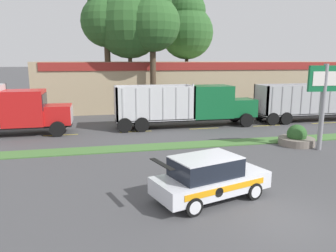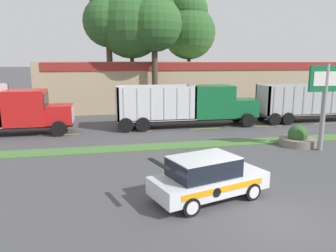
# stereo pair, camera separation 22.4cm
# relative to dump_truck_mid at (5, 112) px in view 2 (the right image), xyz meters

# --- Properties ---
(ground_plane) EXTENTS (600.00, 600.00, 0.00)m
(ground_plane) POSITION_rel_dump_truck_mid_xyz_m (12.29, -15.76, -1.67)
(ground_plane) COLOR #474749
(grass_verge) EXTENTS (120.00, 1.56, 0.06)m
(grass_verge) POSITION_rel_dump_truck_mid_xyz_m (12.29, -5.55, -1.64)
(grass_verge) COLOR #477538
(grass_verge) RESTS_ON ground_plane
(centre_line_3) EXTENTS (2.40, 0.14, 0.01)m
(centre_line_3) POSITION_rel_dump_truck_mid_xyz_m (3.83, -0.77, -1.67)
(centre_line_3) COLOR yellow
(centre_line_3) RESTS_ON ground_plane
(centre_line_4) EXTENTS (2.40, 0.14, 0.01)m
(centre_line_4) POSITION_rel_dump_truck_mid_xyz_m (9.23, -0.77, -1.67)
(centre_line_4) COLOR yellow
(centre_line_4) RESTS_ON ground_plane
(centre_line_5) EXTENTS (2.40, 0.14, 0.01)m
(centre_line_5) POSITION_rel_dump_truck_mid_xyz_m (14.63, -0.77, -1.67)
(centre_line_5) COLOR yellow
(centre_line_5) RESTS_ON ground_plane
(centre_line_6) EXTENTS (2.40, 0.14, 0.01)m
(centre_line_6) POSITION_rel_dump_truck_mid_xyz_m (20.03, -0.77, -1.67)
(centre_line_6) COLOR yellow
(centre_line_6) RESTS_ON ground_plane
(centre_line_7) EXTENTS (2.40, 0.14, 0.01)m
(centre_line_7) POSITION_rel_dump_truck_mid_xyz_m (25.43, -0.77, -1.67)
(centre_line_7) COLOR yellow
(centre_line_7) RESTS_ON ground_plane
(dump_truck_mid) EXTENTS (11.23, 2.78, 3.70)m
(dump_truck_mid) POSITION_rel_dump_truck_mid_xyz_m (0.00, 0.00, 0.00)
(dump_truck_mid) COLOR black
(dump_truck_mid) RESTS_ON ground_plane
(dump_truck_trail) EXTENTS (11.46, 2.63, 3.49)m
(dump_truck_trail) POSITION_rel_dump_truck_mid_xyz_m (14.53, 0.25, 0.03)
(dump_truck_trail) COLOR black
(dump_truck_trail) RESTS_ON ground_plane
(rally_car) EXTENTS (4.84, 3.10, 1.75)m
(rally_car) POSITION_rel_dump_truck_mid_xyz_m (10.50, -13.55, -0.79)
(rally_car) COLOR silver
(rally_car) RESTS_ON ground_plane
(store_sign_post) EXTENTS (2.15, 0.28, 5.07)m
(store_sign_post) POSITION_rel_dump_truck_mid_xyz_m (19.34, -8.19, 1.84)
(store_sign_post) COLOR gray
(store_sign_post) RESTS_ON ground_plane
(stone_planter) EXTENTS (2.21, 2.21, 1.31)m
(stone_planter) POSITION_rel_dump_truck_mid_xyz_m (18.69, -6.87, -1.23)
(stone_planter) COLOR slate
(stone_planter) RESTS_ON ground_plane
(store_building_backdrop) EXTENTS (33.75, 12.10, 5.13)m
(store_building_backdrop) POSITION_rel_dump_truck_mid_xyz_m (17.32, 13.62, 0.90)
(store_building_backdrop) COLOR tan
(store_building_backdrop) RESTS_ON ground_plane
(tree_behind_left) EXTENTS (5.95, 5.95, 12.81)m
(tree_behind_left) POSITION_rel_dump_truck_mid_xyz_m (16.80, 12.33, 7.26)
(tree_behind_left) COLOR #473828
(tree_behind_left) RESTS_ON ground_plane
(tree_behind_centre) EXTENTS (6.56, 6.56, 13.64)m
(tree_behind_centre) POSITION_rel_dump_truck_mid_xyz_m (9.85, 8.12, 7.70)
(tree_behind_centre) COLOR #473828
(tree_behind_centre) RESTS_ON ground_plane
(tree_behind_right) EXTENTS (4.82, 4.82, 12.52)m
(tree_behind_right) POSITION_rel_dump_truck_mid_xyz_m (7.67, 8.19, 7.63)
(tree_behind_right) COLOR #473828
(tree_behind_right) RESTS_ON ground_plane
(tree_behind_far_right) EXTENTS (5.20, 5.20, 12.54)m
(tree_behind_far_right) POSITION_rel_dump_truck_mid_xyz_m (11.89, 6.78, 7.43)
(tree_behind_far_right) COLOR #473828
(tree_behind_far_right) RESTS_ON ground_plane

